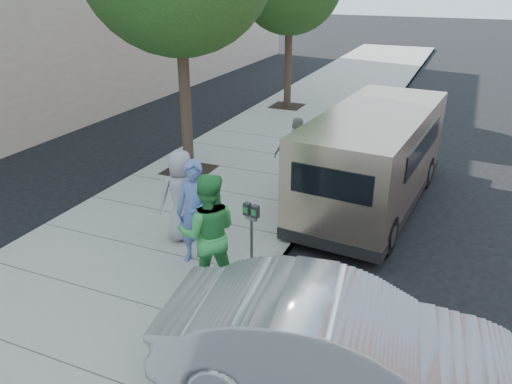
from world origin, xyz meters
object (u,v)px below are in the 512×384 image
person_officer (195,213)px  sedan (336,346)px  person_striped_polo (297,156)px  van (374,157)px  person_gray_shirt (182,196)px  parking_meter (251,225)px  person_green_shirt (208,233)px

person_officer → sedan: bearing=-42.0°
person_striped_polo → sedan: bearing=100.5°
van → sedan: size_ratio=1.38×
person_officer → person_gray_shirt: person_officer is taller
parking_meter → person_striped_polo: 3.71m
sedan → person_officer: size_ratio=2.33×
van → person_officer: (-2.34, -3.96, -0.07)m
person_officer → person_gray_shirt: bearing=126.3°
sedan → person_striped_polo: 6.03m
person_striped_polo → person_officer: bearing=66.8°
van → person_gray_shirt: 4.48m
person_striped_polo → person_gray_shirt: bearing=53.1°
person_green_shirt → person_gray_shirt: (-1.28, 1.31, -0.11)m
parking_meter → van: (1.24, 4.05, 0.05)m
van → person_striped_polo: van is taller
person_green_shirt → person_gray_shirt: 1.83m
van → sedan: bearing=-78.1°
person_green_shirt → person_striped_polo: bearing=-117.7°
parking_meter → person_officer: 1.10m
person_officer → person_striped_polo: size_ratio=1.05×
parking_meter → person_officer: person_officer is taller
person_gray_shirt → sedan: bearing=96.8°
person_green_shirt → person_striped_polo: size_ratio=1.10×
sedan → person_gray_shirt: person_gray_shirt is taller
sedan → person_officer: (-3.05, 1.92, 0.37)m
van → person_officer: bearing=-115.6°
parking_meter → sedan: size_ratio=0.30×
sedan → person_green_shirt: size_ratio=2.21×
person_green_shirt → person_gray_shirt: size_ratio=1.12×
parking_meter → person_green_shirt: size_ratio=0.67×
van → person_striped_polo: (-1.69, -0.37, -0.11)m
person_officer → parking_meter: bearing=-14.0°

